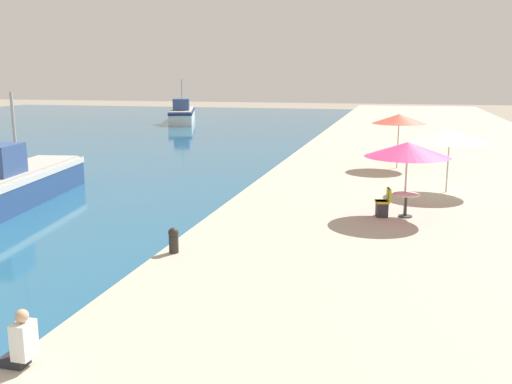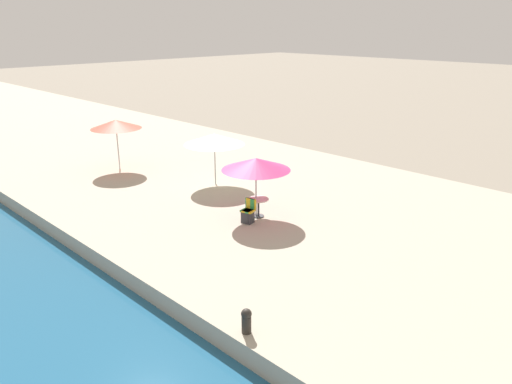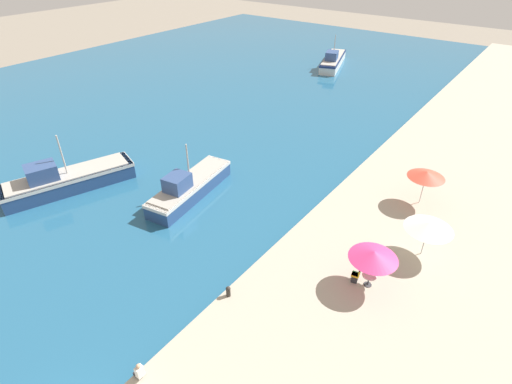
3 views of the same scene
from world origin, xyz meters
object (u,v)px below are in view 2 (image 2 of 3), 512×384
cafe_umbrella_pink (256,164)px  cafe_umbrella_white (214,139)px  cafe_chair_right (247,214)px  cafe_chair_left (249,215)px  cafe_table (258,204)px  mooring_bollard (246,320)px  cafe_umbrella_striped (116,124)px

cafe_umbrella_pink → cafe_umbrella_white: (1.58, 4.28, 0.03)m
cafe_chair_right → cafe_chair_left: bearing=-177.4°
cafe_table → mooring_bollard: cafe_table is taller
cafe_umbrella_pink → cafe_chair_left: (-0.66, -0.28, -1.80)m
cafe_umbrella_pink → cafe_chair_right: 1.93m
cafe_umbrella_white → cafe_chair_left: cafe_umbrella_white is taller
cafe_umbrella_striped → cafe_chair_left: cafe_umbrella_striped is taller
cafe_umbrella_striped → cafe_table: (0.33, -9.83, -1.81)m
cafe_umbrella_pink → cafe_chair_left: 1.93m
cafe_umbrella_white → cafe_umbrella_striped: (-1.87, 5.45, 0.20)m
cafe_umbrella_striped → mooring_bollard: size_ratio=3.93×
cafe_umbrella_white → cafe_chair_right: (-2.25, -4.50, -1.83)m
cafe_umbrella_striped → cafe_table: size_ratio=3.22×
cafe_umbrella_pink → mooring_bollard: 7.97m
cafe_chair_right → cafe_umbrella_striped: bearing=-11.7°
cafe_umbrella_pink → cafe_chair_right: (-0.68, -0.22, -1.80)m
cafe_table → cafe_chair_left: (-0.70, -0.18, -0.21)m
cafe_umbrella_pink → cafe_table: (0.04, -0.10, -1.59)m
cafe_chair_left → cafe_table: bearing=-90.0°
cafe_chair_left → mooring_bollard: size_ratio=1.39×
cafe_umbrella_pink → mooring_bollard: bearing=-136.6°
cafe_table → cafe_umbrella_pink: bearing=111.3°
cafe_umbrella_white → mooring_bollard: 12.16m
cafe_umbrella_pink → cafe_umbrella_striped: bearing=91.7°
cafe_umbrella_striped → cafe_chair_right: (-0.38, -9.95, -2.02)m
cafe_chair_right → mooring_bollard: bearing=126.3°
cafe_umbrella_striped → cafe_chair_right: 10.16m
cafe_umbrella_pink → cafe_umbrella_striped: 9.74m
cafe_umbrella_striped → cafe_chair_left: bearing=-92.1°
cafe_umbrella_white → mooring_bollard: (-7.22, -9.62, -1.80)m
cafe_umbrella_white → cafe_table: 4.92m
cafe_umbrella_white → mooring_bollard: size_ratio=4.31×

